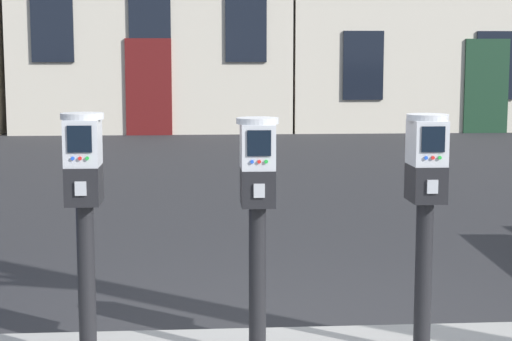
{
  "coord_description": "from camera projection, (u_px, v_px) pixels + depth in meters",
  "views": [
    {
      "loc": [
        -0.61,
        -4.59,
        1.71
      ],
      "look_at": [
        -0.29,
        -0.19,
        1.12
      ],
      "focal_mm": 59.82,
      "sensor_mm": 36.0,
      "label": 1
    }
  ],
  "objects": [
    {
      "name": "parking_meter_near_kerb",
      "position": [
        84.0,
        192.0,
        4.3
      ],
      "size": [
        0.22,
        0.25,
        1.29
      ],
      "rotation": [
        0.0,
        0.0,
        -1.58
      ],
      "color": "black",
      "rests_on": "sidewalk_slab"
    },
    {
      "name": "parking_meter_twin_adjacent",
      "position": [
        257.0,
        194.0,
        4.37
      ],
      "size": [
        0.22,
        0.25,
        1.26
      ],
      "rotation": [
        0.0,
        0.0,
        -1.58
      ],
      "color": "black",
      "rests_on": "sidewalk_slab"
    },
    {
      "name": "parking_meter_end_of_row",
      "position": [
        426.0,
        190.0,
        4.43
      ],
      "size": [
        0.22,
        0.25,
        1.28
      ],
      "rotation": [
        0.0,
        0.0,
        -1.58
      ],
      "color": "black",
      "rests_on": "sidewalk_slab"
    }
  ]
}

